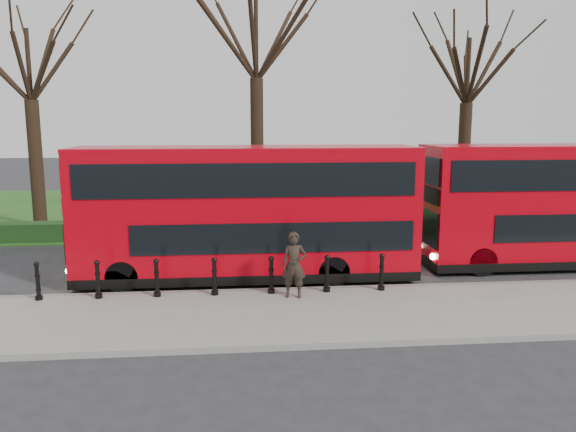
{
  "coord_description": "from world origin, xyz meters",
  "views": [
    {
      "loc": [
        0.97,
        -16.34,
        4.9
      ],
      "look_at": [
        2.55,
        0.5,
        2.0
      ],
      "focal_mm": 35.0,
      "sensor_mm": 36.0,
      "label": 1
    }
  ],
  "objects": [
    {
      "name": "ground",
      "position": [
        0.0,
        0.0,
        0.0
      ],
      "size": [
        120.0,
        120.0,
        0.0
      ],
      "primitive_type": "plane",
      "color": "#28282B",
      "rests_on": "ground"
    },
    {
      "name": "pavement",
      "position": [
        0.0,
        -3.0,
        0.07
      ],
      "size": [
        60.0,
        4.0,
        0.15
      ],
      "primitive_type": "cube",
      "color": "gray",
      "rests_on": "ground"
    },
    {
      "name": "kerb",
      "position": [
        0.0,
        -1.0,
        0.07
      ],
      "size": [
        60.0,
        0.25,
        0.16
      ],
      "primitive_type": "cube",
      "color": "slate",
      "rests_on": "ground"
    },
    {
      "name": "grass_verge",
      "position": [
        0.0,
        15.0,
        0.03
      ],
      "size": [
        60.0,
        18.0,
        0.06
      ],
      "primitive_type": "cube",
      "color": "#214C19",
      "rests_on": "ground"
    },
    {
      "name": "hedge",
      "position": [
        0.0,
        6.8,
        0.4
      ],
      "size": [
        60.0,
        0.9,
        0.8
      ],
      "primitive_type": "cube",
      "color": "black",
      "rests_on": "ground"
    },
    {
      "name": "yellow_line_outer",
      "position": [
        0.0,
        -0.7,
        0.01
      ],
      "size": [
        60.0,
        0.1,
        0.01
      ],
      "primitive_type": "cube",
      "color": "yellow",
      "rests_on": "ground"
    },
    {
      "name": "yellow_line_inner",
      "position": [
        0.0,
        -0.5,
        0.01
      ],
      "size": [
        60.0,
        0.1,
        0.01
      ],
      "primitive_type": "cube",
      "color": "yellow",
      "rests_on": "ground"
    },
    {
      "name": "tree_left",
      "position": [
        -8.0,
        10.0,
        7.64
      ],
      "size": [
        6.73,
        6.73,
        10.52
      ],
      "color": "black",
      "rests_on": "ground"
    },
    {
      "name": "tree_mid",
      "position": [
        2.0,
        10.0,
        8.97
      ],
      "size": [
        7.9,
        7.9,
        12.34
      ],
      "color": "black",
      "rests_on": "ground"
    },
    {
      "name": "tree_right",
      "position": [
        12.0,
        10.0,
        7.52
      ],
      "size": [
        6.63,
        6.63,
        10.35
      ],
      "color": "black",
      "rests_on": "ground"
    },
    {
      "name": "bollard_row",
      "position": [
        0.35,
        -1.35,
        0.65
      ],
      "size": [
        9.51,
        0.15,
        1.0
      ],
      "color": "black",
      "rests_on": "pavement"
    },
    {
      "name": "bus_lead",
      "position": [
        1.31,
        0.63,
        2.07
      ],
      "size": [
        10.32,
        2.37,
        4.1
      ],
      "color": "#AD000D",
      "rests_on": "ground"
    },
    {
      "name": "bus_rear",
      "position": [
        12.34,
        1.33,
        2.06
      ],
      "size": [
        10.27,
        2.36,
        4.08
      ],
      "color": "#AD000D",
      "rests_on": "ground"
    },
    {
      "name": "pedestrian",
      "position": [
        2.5,
        -1.76,
        1.05
      ],
      "size": [
        0.72,
        0.53,
        1.8
      ],
      "primitive_type": "imported",
      "rotation": [
        0.0,
        0.0,
        -0.17
      ],
      "color": "black",
      "rests_on": "pavement"
    }
  ]
}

